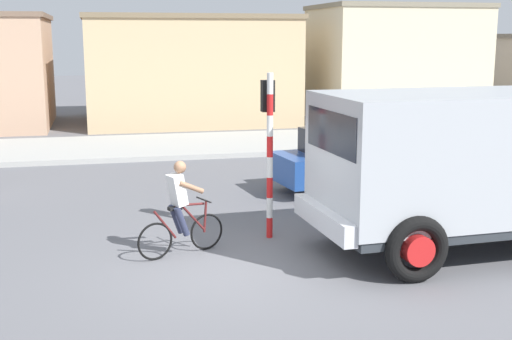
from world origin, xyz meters
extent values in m
plane|color=slate|center=(0.00, 0.00, 0.00)|extent=(120.00, 120.00, 0.00)
cube|color=#ADADA8|center=(0.00, 12.98, 0.08)|extent=(80.00, 5.00, 0.16)
cube|color=#B2B7BC|center=(4.33, 0.15, 1.80)|extent=(5.31, 2.73, 2.20)
cube|color=#2D3338|center=(4.33, 0.15, 0.62)|extent=(5.20, 2.68, 0.16)
cube|color=silver|center=(1.63, 0.03, 0.80)|extent=(0.35, 2.38, 0.36)
cube|color=black|center=(1.78, 0.03, 2.30)|extent=(0.22, 2.13, 0.70)
torus|color=black|center=(2.78, -1.20, 0.55)|extent=(1.11, 0.29, 1.10)
cylinder|color=red|center=(2.78, -1.20, 0.55)|extent=(0.51, 0.32, 0.50)
torus|color=black|center=(2.66, 1.35, 0.55)|extent=(1.11, 0.29, 1.10)
cylinder|color=red|center=(2.66, 1.35, 0.55)|extent=(0.51, 0.32, 0.50)
torus|color=black|center=(5.88, 1.50, 0.55)|extent=(1.11, 0.29, 1.10)
cylinder|color=red|center=(5.88, 1.50, 0.55)|extent=(0.51, 0.32, 0.50)
torus|color=black|center=(-0.20, 1.25, 0.34)|extent=(0.65, 0.29, 0.68)
torus|color=black|center=(-1.18, 0.85, 0.34)|extent=(0.65, 0.29, 0.68)
cylinder|color=#591E1E|center=(-0.53, 1.12, 0.91)|extent=(0.57, 0.26, 0.09)
cylinder|color=#591E1E|center=(-0.47, 1.14, 0.66)|extent=(0.49, 0.23, 0.57)
cylinder|color=#591E1E|center=(-0.99, 0.93, 0.61)|extent=(0.42, 0.21, 0.57)
cylinder|color=#591E1E|center=(-0.23, 1.24, 0.64)|extent=(0.10, 0.08, 0.59)
cylinder|color=black|center=(-0.25, 1.23, 0.95)|extent=(0.21, 0.47, 0.03)
cube|color=black|center=(-0.80, 1.00, 0.88)|extent=(0.27, 0.20, 0.06)
cube|color=white|center=(-0.76, 1.02, 1.21)|extent=(0.39, 0.41, 0.59)
sphere|color=#9E7051|center=(-0.69, 1.05, 1.61)|extent=(0.22, 0.22, 0.22)
cylinder|color=#2D334C|center=(-0.77, 1.13, 0.65)|extent=(0.33, 0.23, 0.57)
cylinder|color=#9E7051|center=(-0.63, 1.25, 1.26)|extent=(0.49, 0.27, 0.29)
cylinder|color=#2D334C|center=(-0.69, 0.94, 0.65)|extent=(0.33, 0.23, 0.57)
cylinder|color=#9E7051|center=(-0.51, 0.95, 1.26)|extent=(0.49, 0.27, 0.29)
cylinder|color=red|center=(1.11, 1.73, 0.20)|extent=(0.12, 0.12, 0.40)
cylinder|color=white|center=(1.11, 1.73, 0.60)|extent=(0.12, 0.12, 0.40)
cylinder|color=red|center=(1.11, 1.73, 1.00)|extent=(0.12, 0.12, 0.40)
cylinder|color=white|center=(1.11, 1.73, 1.40)|extent=(0.12, 0.12, 0.40)
cylinder|color=red|center=(1.11, 1.73, 1.80)|extent=(0.12, 0.12, 0.40)
cylinder|color=white|center=(1.11, 1.73, 2.20)|extent=(0.12, 0.12, 0.40)
cylinder|color=red|center=(1.11, 1.73, 2.60)|extent=(0.12, 0.12, 0.40)
cylinder|color=white|center=(1.11, 1.73, 3.00)|extent=(0.12, 0.12, 0.40)
cube|color=black|center=(1.11, 1.91, 2.75)|extent=(0.24, 0.20, 0.60)
sphere|color=green|center=(1.11, 2.03, 2.75)|extent=(0.14, 0.14, 0.14)
cube|color=#234C9E|center=(4.22, 5.24, 0.65)|extent=(4.18, 2.17, 0.70)
cube|color=black|center=(4.07, 5.22, 1.30)|extent=(2.36, 1.70, 0.60)
cylinder|color=black|center=(5.35, 6.23, 0.30)|extent=(0.62, 0.25, 0.60)
cylinder|color=black|center=(5.55, 4.55, 0.30)|extent=(0.62, 0.25, 0.60)
cylinder|color=black|center=(2.89, 5.93, 0.30)|extent=(0.62, 0.25, 0.60)
cylinder|color=black|center=(3.09, 4.25, 0.30)|extent=(0.62, 0.25, 0.60)
cube|color=#D1B284|center=(2.02, 20.89, 2.29)|extent=(9.04, 7.79, 4.58)
cube|color=#7D6B4F|center=(2.02, 20.89, 4.68)|extent=(9.22, 7.95, 0.20)
cube|color=beige|center=(11.44, 18.89, 2.54)|extent=(7.10, 5.32, 5.08)
cube|color=gray|center=(11.44, 18.89, 5.18)|extent=(7.25, 5.43, 0.20)
camera|label=1|loc=(-2.05, -10.64, 3.87)|focal=47.56mm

